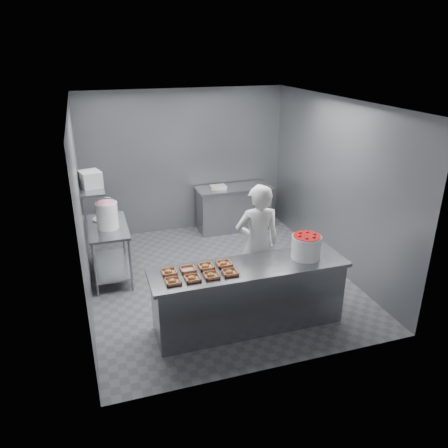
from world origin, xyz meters
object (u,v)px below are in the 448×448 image
(tray_2, at_px, (211,275))
(tray_3, at_px, (230,272))
(tray_4, at_px, (169,272))
(back_counter, at_px, (234,208))
(tray_7, at_px, (224,264))
(prep_table, at_px, (109,243))
(tray_1, at_px, (192,278))
(service_counter, at_px, (249,296))
(glaze_bucket, at_px, (107,215))
(tray_6, at_px, (206,266))
(tray_0, at_px, (173,281))
(appliance, at_px, (91,179))
(worker, at_px, (257,244))
(strawberry_tub, at_px, (306,246))
(tray_5, at_px, (188,269))

(tray_2, xyz_separation_m, tray_3, (0.24, 0.00, 0.00))
(tray_3, distance_m, tray_4, 0.76)
(back_counter, distance_m, tray_7, 3.39)
(prep_table, xyz_separation_m, tray_1, (0.86, -2.07, 0.33))
(service_counter, relative_size, glaze_bucket, 5.14)
(prep_table, distance_m, tray_6, 2.16)
(tray_0, xyz_separation_m, appliance, (-0.79, 2.04, 0.76))
(tray_1, height_order, tray_6, same)
(worker, relative_size, appliance, 5.58)
(tray_0, bearing_deg, strawberry_tub, 3.99)
(back_counter, height_order, tray_2, tray_2)
(worker, distance_m, appliance, 2.66)
(tray_5, distance_m, strawberry_tub, 1.60)
(tray_6, bearing_deg, back_counter, 65.13)
(tray_2, bearing_deg, back_counter, 66.73)
(back_counter, relative_size, tray_2, 8.01)
(prep_table, xyz_separation_m, tray_5, (0.86, -1.83, 0.33))
(tray_1, height_order, worker, worker)
(back_counter, height_order, glaze_bucket, glaze_bucket)
(glaze_bucket, bearing_deg, tray_0, -72.82)
(service_counter, height_order, tray_6, tray_6)
(prep_table, distance_m, tray_5, 2.05)
(tray_1, bearing_deg, tray_6, 45.43)
(tray_1, xyz_separation_m, appliance, (-1.03, 2.04, 0.76))
(glaze_bucket, bearing_deg, tray_6, -57.80)
(tray_1, height_order, appliance, appliance)
(strawberry_tub, bearing_deg, tray_2, -174.60)
(back_counter, bearing_deg, tray_1, -116.62)
(worker, xyz_separation_m, strawberry_tub, (0.45, -0.59, 0.18))
(tray_4, bearing_deg, glaze_bucket, 109.43)
(tray_3, distance_m, glaze_bucket, 2.39)
(tray_2, relative_size, appliance, 0.58)
(tray_4, height_order, worker, worker)
(back_counter, relative_size, tray_5, 8.01)
(tray_4, distance_m, strawberry_tub, 1.84)
(tray_7, height_order, glaze_bucket, glaze_bucket)
(tray_1, bearing_deg, tray_3, 0.00)
(strawberry_tub, bearing_deg, tray_5, 175.82)
(tray_6, bearing_deg, tray_2, -90.00)
(tray_4, bearing_deg, tray_2, -26.91)
(tray_6, xyz_separation_m, worker, (0.90, 0.48, -0.03))
(service_counter, bearing_deg, tray_6, 167.50)
(prep_table, bearing_deg, worker, -34.03)
(tray_3, relative_size, tray_5, 1.00)
(prep_table, distance_m, tray_7, 2.29)
(tray_0, bearing_deg, service_counter, 6.74)
(tray_1, distance_m, strawberry_tub, 1.60)
(tray_3, relative_size, tray_7, 1.00)
(tray_2, relative_size, tray_7, 1.00)
(tray_0, distance_m, tray_4, 0.24)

